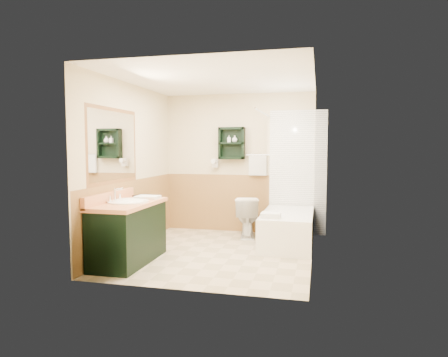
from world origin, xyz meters
TOP-DOWN VIEW (x-y plane):
  - floor at (0.00, 0.00)m, footprint 3.00×3.00m
  - back_wall at (0.00, 1.52)m, footprint 2.60×0.04m
  - left_wall at (-1.32, 0.00)m, footprint 0.04×3.00m
  - right_wall at (1.32, 0.00)m, footprint 0.04×3.00m
  - ceiling at (0.00, 0.00)m, footprint 2.60×3.00m
  - wainscot_left at (-1.29, 0.00)m, footprint 2.98×2.98m
  - wainscot_back at (0.00, 1.49)m, footprint 2.58×2.58m
  - mirror_frame at (-1.27, -0.55)m, footprint 1.30×1.30m
  - mirror_glass at (-1.27, -0.55)m, footprint 1.20×1.20m
  - tile_right at (1.28, 0.75)m, footprint 1.50×1.50m
  - tile_back at (1.03, 1.48)m, footprint 0.95×0.95m
  - tile_accent at (1.27, 0.75)m, footprint 1.50×1.50m
  - wall_shelf at (-0.10, 1.41)m, footprint 0.45×0.15m
  - hair_dryer at (-0.40, 1.43)m, footprint 0.10×0.24m
  - towel_bar at (0.35, 1.45)m, footprint 0.40×0.06m
  - curtain_rod at (0.53, 0.75)m, footprint 0.03×1.60m
  - shower_curtain at (0.53, 0.92)m, footprint 1.05×1.05m
  - vanity at (-0.99, -0.70)m, footprint 0.59×1.23m
  - bathtub at (0.93, 0.70)m, footprint 0.75×1.50m
  - toilet at (0.23, 1.11)m, footprint 0.49×0.74m
  - counter_towel at (-0.89, -0.32)m, footprint 0.31×0.24m
  - vanity_book at (-1.16, -0.08)m, footprint 0.17×0.07m
  - tub_towel at (0.73, 0.20)m, footprint 0.27×0.22m
  - soap_bottle_a at (-0.15, 1.40)m, footprint 0.08×0.13m
  - soap_bottle_b at (-0.05, 1.40)m, footprint 0.13×0.14m

SIDE VIEW (x-z plane):
  - floor at x=0.00m, z-range 0.00..0.00m
  - bathtub at x=0.93m, z-range 0.00..0.50m
  - toilet at x=0.23m, z-range 0.00..0.67m
  - vanity at x=-0.99m, z-range 0.00..0.78m
  - wainscot_left at x=-1.29m, z-range 0.00..1.00m
  - wainscot_back at x=0.00m, z-range 0.00..1.00m
  - tub_towel at x=0.73m, z-range 0.50..0.57m
  - counter_towel at x=-0.89m, z-range 0.78..0.82m
  - vanity_book at x=-1.16m, z-range 0.78..1.02m
  - tile_right at x=1.28m, z-range 0.00..2.10m
  - tile_back at x=1.03m, z-range 0.00..2.10m
  - shower_curtain at x=0.53m, z-range 0.30..2.00m
  - back_wall at x=0.00m, z-range 0.00..2.40m
  - left_wall at x=-1.32m, z-range 0.00..2.40m
  - right_wall at x=1.32m, z-range 0.00..2.40m
  - hair_dryer at x=-0.40m, z-range 1.11..1.29m
  - towel_bar at x=0.35m, z-range 1.15..1.55m
  - mirror_frame at x=-1.27m, z-range 1.00..2.00m
  - mirror_glass at x=-1.27m, z-range 1.05..1.95m
  - wall_shelf at x=-0.10m, z-range 1.27..1.83m
  - soap_bottle_a at x=-0.15m, z-range 1.56..1.62m
  - soap_bottle_b at x=-0.05m, z-range 1.56..1.66m
  - tile_accent at x=1.27m, z-range 1.85..1.95m
  - curtain_rod at x=0.53m, z-range 1.98..2.02m
  - ceiling at x=0.00m, z-range 2.40..2.44m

